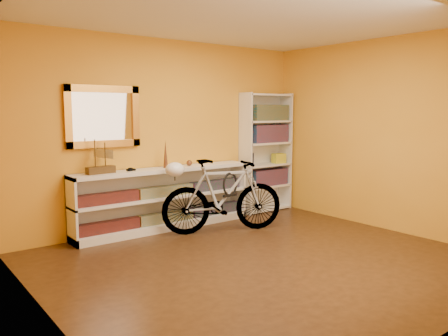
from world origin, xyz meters
TOP-DOWN VIEW (x-y plane):
  - floor at (0.00, 0.00)m, footprint 4.50×4.00m
  - ceiling at (0.00, 0.00)m, footprint 4.50×4.00m
  - back_wall at (0.00, 2.00)m, footprint 4.50×0.01m
  - left_wall at (-2.25, 0.00)m, footprint 0.01×4.00m
  - right_wall at (2.25, 0.00)m, footprint 0.01×4.00m
  - gilt_mirror at (-0.95, 1.97)m, footprint 0.98×0.06m
  - wall_socket at (0.90, 1.99)m, footprint 0.09×0.02m
  - console_unit at (-0.16, 1.81)m, footprint 2.60×0.35m
  - cd_row_lower at (-0.16, 1.79)m, footprint 2.50×0.13m
  - cd_row_upper at (-0.16, 1.79)m, footprint 2.50×0.13m
  - model_ship at (-1.07, 1.81)m, footprint 0.37×0.17m
  - toy_car at (-0.66, 1.81)m, footprint 0.00×0.01m
  - bronze_ornament at (-0.15, 1.81)m, footprint 0.07×0.07m
  - decorative_orb at (0.24, 1.81)m, footprint 0.08×0.08m
  - bookcase at (1.73, 1.84)m, footprint 0.90×0.30m
  - book_row_a at (1.78, 1.84)m, footprint 0.70×0.22m
  - book_row_b at (1.78, 1.84)m, footprint 0.70×0.22m
  - book_row_c at (1.78, 1.84)m, footprint 0.70×0.22m
  - travel_mug at (1.40, 1.82)m, footprint 0.09×0.09m
  - red_tin at (1.53, 1.87)m, footprint 0.18×0.18m
  - yellow_bag at (1.98, 1.80)m, footprint 0.22×0.16m
  - bicycle at (0.37, 1.21)m, footprint 1.01×1.74m
  - helmet at (-0.23, 1.43)m, footprint 0.25×0.24m
  - u_lock at (0.46, 1.17)m, footprint 0.24×0.03m

SIDE VIEW (x-z plane):
  - floor at x=0.00m, z-range -0.01..0.00m
  - cd_row_lower at x=-0.16m, z-range 0.10..0.24m
  - wall_socket at x=0.90m, z-range 0.21..0.29m
  - console_unit at x=-0.16m, z-range 0.00..0.85m
  - bicycle at x=0.37m, z-range 0.00..0.99m
  - cd_row_upper at x=-0.16m, z-range 0.47..0.60m
  - book_row_a at x=1.78m, z-range 0.42..0.68m
  - u_lock at x=0.46m, z-range 0.53..0.77m
  - yellow_bag at x=1.98m, z-range 0.77..0.92m
  - toy_car at x=-0.66m, z-range 0.85..0.85m
  - travel_mug at x=1.40m, z-range 0.77..0.96m
  - helmet at x=-0.23m, z-range 0.78..0.97m
  - decorative_orb at x=0.24m, z-range 0.85..0.93m
  - bookcase at x=1.73m, z-range 0.00..1.90m
  - bronze_ornament at x=-0.15m, z-range 0.85..1.23m
  - model_ship at x=-1.07m, z-range 0.85..1.28m
  - book_row_b at x=1.78m, z-range 1.11..1.40m
  - back_wall at x=0.00m, z-range 0.00..2.60m
  - left_wall at x=-2.25m, z-range 0.00..2.60m
  - right_wall at x=2.25m, z-range 0.00..2.60m
  - gilt_mirror at x=-0.95m, z-range 1.16..1.94m
  - red_tin at x=1.53m, z-range 1.46..1.66m
  - book_row_c at x=1.78m, z-range 1.46..1.71m
  - ceiling at x=0.00m, z-range 2.60..2.61m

